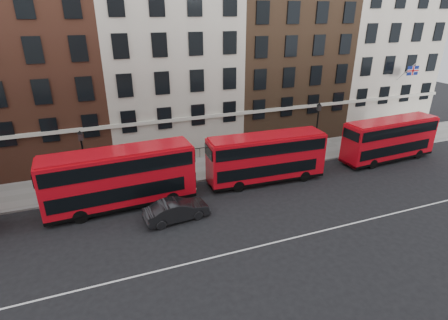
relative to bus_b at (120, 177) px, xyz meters
name	(u,v)px	position (x,y,z in m)	size (l,w,h in m)	color
ground	(233,232)	(6.47, -5.99, -2.41)	(120.00, 120.00, 0.00)	black
pavement	(190,169)	(6.47, 4.51, -2.34)	(80.00, 5.00, 0.15)	gray
kerb	(198,180)	(6.47, 2.01, -2.33)	(80.00, 0.30, 0.16)	gray
road_centre_line	(246,249)	(6.47, -7.99, -2.41)	(70.00, 0.12, 0.01)	white
building_terrace	(163,47)	(6.17, 11.89, 7.83)	(64.00, 11.95, 22.00)	#BAB5A1
bus_b	(120,177)	(0.00, 0.00, 0.00)	(10.82, 3.07, 4.50)	red
bus_c	(266,157)	(11.82, 0.00, -0.17)	(10.06, 2.86, 4.19)	red
bus_d	(389,139)	(25.05, 0.00, -0.20)	(9.95, 2.90, 4.13)	red
car_front	(177,210)	(3.37, -3.19, -1.66)	(1.58, 4.54, 1.50)	black
lamp_post_left	(85,161)	(-2.25, 2.42, 0.67)	(0.44, 0.44, 5.33)	black
lamp_post_right	(317,127)	(19.03, 3.30, 0.67)	(0.44, 0.44, 5.33)	black
traffic_light	(393,126)	(27.85, 2.40, 0.03)	(0.25, 0.45, 3.27)	black
iron_railings	(184,155)	(6.47, 6.71, -1.76)	(6.60, 0.06, 1.00)	black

